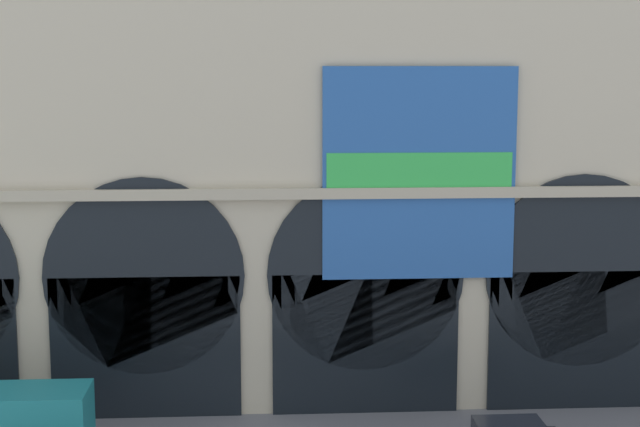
{
  "coord_description": "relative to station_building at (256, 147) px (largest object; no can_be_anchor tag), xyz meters",
  "views": [
    {
      "loc": [
        0.26,
        -33.21,
        14.08
      ],
      "look_at": [
        2.62,
        5.0,
        8.41
      ],
      "focal_mm": 53.76,
      "sensor_mm": 36.0,
      "label": 1
    }
  ],
  "objects": [
    {
      "name": "station_building",
      "position": [
        0.0,
        0.0,
        0.0
      ],
      "size": [
        46.79,
        6.24,
        22.34
      ],
      "color": "beige",
      "rests_on": "ground"
    }
  ]
}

